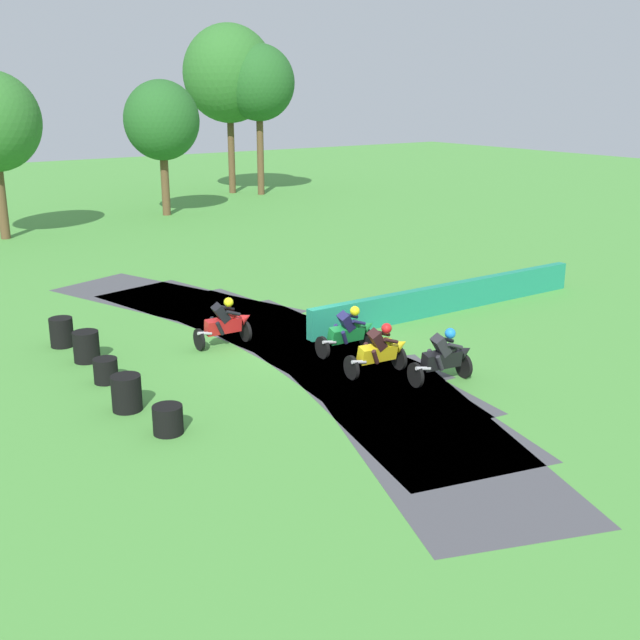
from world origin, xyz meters
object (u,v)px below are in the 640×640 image
(motorcycle_trailing_green, at_px, (349,331))
(tire_stack_far, at_px, (86,346))
(motorcycle_fourth_red, at_px, (226,323))
(motorcycle_chase_yellow, at_px, (380,350))
(motorcycle_lead_black, at_px, (445,356))
(tire_stack_mid_b, at_px, (106,371))
(tire_stack_mid_a, at_px, (127,393))
(tire_stack_near, at_px, (168,420))
(tire_stack_extra_a, at_px, (62,332))

(motorcycle_trailing_green, bearing_deg, tire_stack_far, 150.04)
(motorcycle_fourth_red, height_order, tire_stack_far, motorcycle_fourth_red)
(tire_stack_far, bearing_deg, motorcycle_chase_yellow, -42.22)
(motorcycle_lead_black, height_order, motorcycle_trailing_green, motorcycle_lead_black)
(motorcycle_lead_black, xyz_separation_m, motorcycle_chase_yellow, (-0.93, 1.28, -0.01))
(tire_stack_mid_b, xyz_separation_m, tire_stack_far, (0.13, 1.76, 0.10))
(motorcycle_fourth_red, bearing_deg, tire_stack_mid_a, -145.16)
(tire_stack_mid_b, bearing_deg, tire_stack_far, 85.74)
(motorcycle_trailing_green, height_order, tire_stack_near, motorcycle_trailing_green)
(tire_stack_far, distance_m, tire_stack_extra_a, 1.60)
(motorcycle_fourth_red, distance_m, tire_stack_far, 3.69)
(tire_stack_mid_a, bearing_deg, motorcycle_chase_yellow, -13.57)
(motorcycle_lead_black, relative_size, tire_stack_mid_a, 2.13)
(motorcycle_lead_black, relative_size, motorcycle_chase_yellow, 1.00)
(tire_stack_mid_a, distance_m, tire_stack_far, 3.67)
(motorcycle_chase_yellow, xyz_separation_m, motorcycle_fourth_red, (-2.05, 4.15, 0.01))
(tire_stack_mid_a, relative_size, tire_stack_far, 1.00)
(tire_stack_mid_a, xyz_separation_m, tire_stack_far, (0.34, 3.66, 0.00))
(motorcycle_chase_yellow, height_order, motorcycle_fourth_red, motorcycle_fourth_red)
(motorcycle_chase_yellow, xyz_separation_m, motorcycle_trailing_green, (0.30, 1.68, -0.00))
(tire_stack_far, bearing_deg, tire_stack_mid_b, -94.26)
(tire_stack_mid_b, relative_size, tire_stack_far, 0.75)
(motorcycle_lead_black, bearing_deg, tire_stack_near, 170.68)
(motorcycle_lead_black, xyz_separation_m, tire_stack_mid_b, (-6.67, 4.62, -0.36))
(motorcycle_lead_black, height_order, motorcycle_fourth_red, same)
(motorcycle_lead_black, distance_m, tire_stack_far, 9.14)
(tire_stack_far, bearing_deg, tire_stack_near, -91.15)
(motorcycle_chase_yellow, height_order, tire_stack_mid_b, motorcycle_chase_yellow)
(tire_stack_mid_a, bearing_deg, motorcycle_lead_black, -21.56)
(motorcycle_trailing_green, bearing_deg, motorcycle_chase_yellow, -100.17)
(tire_stack_near, distance_m, tire_stack_extra_a, 6.88)
(motorcycle_lead_black, distance_m, tire_stack_near, 6.74)
(motorcycle_fourth_red, relative_size, tire_stack_extra_a, 2.11)
(motorcycle_fourth_red, height_order, tire_stack_mid_a, motorcycle_fourth_red)
(motorcycle_fourth_red, bearing_deg, tire_stack_extra_a, 145.63)
(motorcycle_trailing_green, distance_m, tire_stack_mid_a, 6.27)
(motorcycle_lead_black, bearing_deg, tire_stack_far, 135.73)
(motorcycle_trailing_green, height_order, motorcycle_fourth_red, motorcycle_fourth_red)
(tire_stack_mid_a, height_order, tire_stack_extra_a, same)
(motorcycle_chase_yellow, bearing_deg, motorcycle_trailing_green, 79.83)
(tire_stack_far, bearing_deg, motorcycle_trailing_green, -29.96)
(motorcycle_lead_black, relative_size, tire_stack_near, 2.74)
(tire_stack_mid_a, bearing_deg, motorcycle_trailing_green, 2.26)
(tire_stack_mid_a, bearing_deg, motorcycle_fourth_red, 34.84)
(motorcycle_lead_black, bearing_deg, motorcycle_fourth_red, 118.72)
(tire_stack_near, relative_size, tire_stack_far, 0.78)
(motorcycle_lead_black, relative_size, tire_stack_far, 2.13)
(motorcycle_trailing_green, bearing_deg, tire_stack_mid_b, 164.72)
(tire_stack_near, bearing_deg, motorcycle_lead_black, -9.32)
(tire_stack_near, xyz_separation_m, tire_stack_mid_b, (-0.03, 3.53, 0.00))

